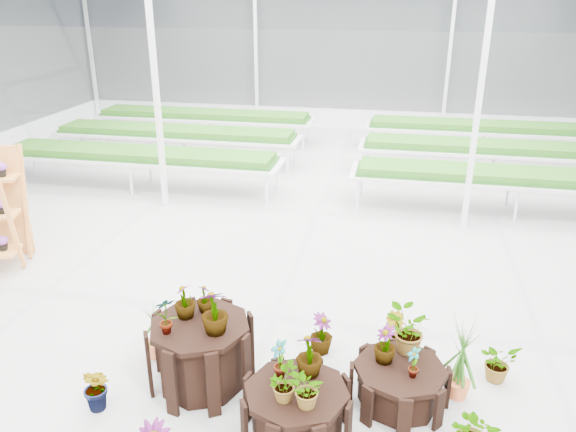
# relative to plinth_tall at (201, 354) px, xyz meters

# --- Properties ---
(ground_plane) EXTENTS (24.00, 24.00, 0.00)m
(ground_plane) POSITION_rel_plinth_tall_xyz_m (0.33, 1.28, -0.40)
(ground_plane) COLOR gray
(ground_plane) RESTS_ON ground
(greenhouse_shell) EXTENTS (18.00, 24.00, 4.50)m
(greenhouse_shell) POSITION_rel_plinth_tall_xyz_m (0.33, 1.28, 1.85)
(greenhouse_shell) COLOR white
(greenhouse_shell) RESTS_ON ground
(steel_frame) EXTENTS (18.00, 24.00, 4.50)m
(steel_frame) POSITION_rel_plinth_tall_xyz_m (0.33, 1.28, 1.85)
(steel_frame) COLOR silver
(steel_frame) RESTS_ON ground
(nursery_benches) EXTENTS (16.00, 7.00, 0.84)m
(nursery_benches) POSITION_rel_plinth_tall_xyz_m (0.33, 8.48, 0.02)
(nursery_benches) COLOR silver
(nursery_benches) RESTS_ON ground
(plinth_tall) EXTENTS (1.40, 1.40, 0.79)m
(plinth_tall) POSITION_rel_plinth_tall_xyz_m (0.00, 0.00, 0.00)
(plinth_tall) COLOR black
(plinth_tall) RESTS_ON ground
(plinth_mid) EXTENTS (1.29, 1.29, 0.57)m
(plinth_mid) POSITION_rel_plinth_tall_xyz_m (1.20, -0.60, -0.11)
(plinth_mid) COLOR black
(plinth_mid) RESTS_ON ground
(plinth_low) EXTENTS (1.15, 1.15, 0.46)m
(plinth_low) POSITION_rel_plinth_tall_xyz_m (2.20, 0.10, -0.16)
(plinth_low) COLOR black
(plinth_low) RESTS_ON ground
(nursery_plants) EXTENTS (4.72, 2.75, 1.31)m
(nursery_plants) POSITION_rel_plinth_tall_xyz_m (1.29, 0.08, 0.10)
(nursery_plants) COLOR #2A6019
(nursery_plants) RESTS_ON ground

